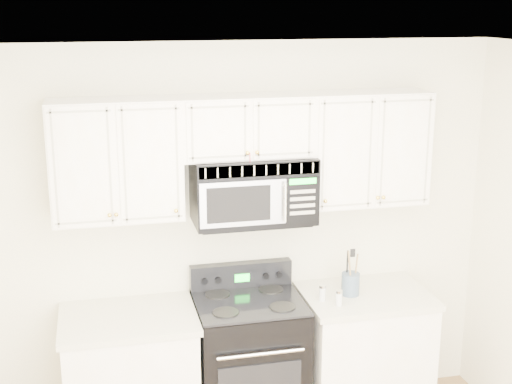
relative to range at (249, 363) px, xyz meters
name	(u,v)px	position (x,y,z in m)	size (l,w,h in m)	color
room	(321,353)	(0.01, -1.45, 0.82)	(3.51, 3.51, 2.61)	olive
base_cabinet_right	(363,358)	(0.81, -0.01, -0.06)	(0.86, 0.65, 0.92)	white
range	(249,363)	(0.00, 0.00, 0.00)	(0.71, 0.65, 1.11)	black
upper_cabinets	(246,148)	(0.01, 0.13, 1.45)	(2.44, 0.37, 0.75)	white
microwave	(253,189)	(0.05, 0.10, 1.18)	(0.78, 0.44, 0.43)	black
utensil_crock	(350,283)	(0.70, -0.02, 0.52)	(0.12, 0.12, 0.33)	#48586B
shaker_salt	(339,298)	(0.56, -0.18, 0.49)	(0.04, 0.04, 0.11)	silver
shaker_pepper	(322,293)	(0.48, -0.07, 0.49)	(0.05, 0.05, 0.11)	silver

